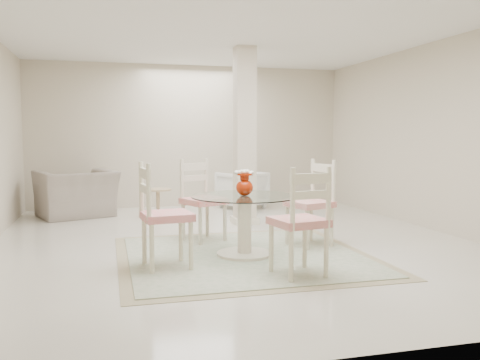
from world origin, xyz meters
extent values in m
plane|color=silver|center=(0.00, 0.00, 0.00)|extent=(7.00, 7.00, 0.00)
cube|color=beige|center=(0.00, 3.50, 1.35)|extent=(6.00, 0.02, 2.70)
cube|color=beige|center=(0.00, -3.50, 1.35)|extent=(6.00, 0.02, 2.70)
cube|color=beige|center=(3.00, 0.00, 1.35)|extent=(0.02, 7.00, 2.70)
cube|color=white|center=(0.00, 0.00, 2.70)|extent=(6.00, 7.00, 0.02)
cube|color=beige|center=(0.50, 1.30, 1.35)|extent=(0.30, 0.30, 2.70)
cube|color=tan|center=(-0.07, -0.80, 0.00)|extent=(2.80, 2.80, 0.01)
cube|color=beige|center=(-0.07, -0.80, 0.01)|extent=(2.56, 2.56, 0.01)
cylinder|color=beige|center=(-0.07, -0.80, 0.02)|extent=(0.63, 0.63, 0.05)
cylinder|color=beige|center=(-0.07, -0.80, 0.36)|extent=(0.16, 0.16, 0.64)
cylinder|color=beige|center=(-0.07, -0.80, 0.67)|extent=(0.26, 0.26, 0.03)
cylinder|color=white|center=(-0.07, -0.80, 0.68)|extent=(1.20, 1.20, 0.01)
ellipsoid|color=#A82005|center=(-0.07, -0.80, 0.78)|extent=(0.19, 0.19, 0.18)
cylinder|color=#A82005|center=(-0.07, -0.80, 0.89)|extent=(0.10, 0.10, 0.05)
cylinder|color=#A82005|center=(-0.07, -0.80, 0.93)|extent=(0.17, 0.17, 0.02)
ellipsoid|color=silver|center=(-0.07, -0.80, 0.96)|extent=(0.11, 0.11, 0.05)
ellipsoid|color=silver|center=(-0.01, -0.78, 0.94)|extent=(0.11, 0.11, 0.05)
ellipsoid|color=silver|center=(-0.12, -0.77, 0.95)|extent=(0.11, 0.11, 0.05)
cylinder|color=#EEE4C4|center=(0.59, -0.38, 0.25)|extent=(0.05, 0.05, 0.49)
cylinder|color=#EEE4C4|center=(0.71, -0.74, 0.25)|extent=(0.05, 0.05, 0.49)
cylinder|color=#EEE4C4|center=(0.96, -0.26, 0.25)|extent=(0.05, 0.05, 0.49)
cylinder|color=#EEE4C4|center=(1.08, -0.63, 0.25)|extent=(0.05, 0.05, 0.49)
cube|color=red|center=(0.83, -0.50, 0.53)|extent=(0.59, 0.59, 0.07)
cube|color=#EEE4C4|center=(1.04, -0.44, 0.89)|extent=(0.17, 0.42, 0.58)
cylinder|color=beige|center=(-0.46, -0.15, 0.24)|extent=(0.05, 0.05, 0.49)
cylinder|color=beige|center=(-0.11, 0.01, 0.24)|extent=(0.05, 0.05, 0.49)
cylinder|color=beige|center=(-0.62, 0.20, 0.24)|extent=(0.05, 0.05, 0.49)
cylinder|color=beige|center=(-0.27, 0.36, 0.24)|extent=(0.05, 0.05, 0.49)
cube|color=red|center=(-0.36, 0.11, 0.53)|extent=(0.62, 0.62, 0.07)
cube|color=beige|center=(-0.45, 0.30, 0.88)|extent=(0.41, 0.22, 0.57)
cylinder|color=#F1EAC6|center=(-0.75, -1.27, 0.25)|extent=(0.05, 0.05, 0.50)
cylinder|color=#F1EAC6|center=(-0.80, -0.87, 0.25)|extent=(0.05, 0.05, 0.50)
cylinder|color=#F1EAC6|center=(-1.14, -1.31, 0.25)|extent=(0.05, 0.05, 0.50)
cylinder|color=#F1EAC6|center=(-1.19, -0.92, 0.25)|extent=(0.05, 0.05, 0.50)
cube|color=red|center=(-0.97, -1.09, 0.54)|extent=(0.54, 0.54, 0.08)
cube|color=#F1EAC6|center=(-1.19, -1.12, 0.91)|extent=(0.10, 0.44, 0.59)
cylinder|color=#EEE8C3|center=(0.38, -1.48, 0.25)|extent=(0.05, 0.05, 0.49)
cylinder|color=#EEE8C3|center=(0.00, -1.54, 0.25)|extent=(0.05, 0.05, 0.49)
cylinder|color=#EEE8C3|center=(0.45, -1.86, 0.25)|extent=(0.05, 0.05, 0.49)
cylinder|color=#EEE8C3|center=(0.07, -1.92, 0.25)|extent=(0.05, 0.05, 0.49)
cube|color=#B01C12|center=(0.23, -1.70, 0.53)|extent=(0.55, 0.55, 0.08)
cube|color=#EEE8C3|center=(0.26, -1.91, 0.89)|extent=(0.43, 0.12, 0.58)
imported|color=gray|center=(-2.07, 2.64, 0.39)|extent=(1.49, 1.40, 0.78)
imported|color=white|center=(0.89, 2.92, 0.35)|extent=(0.99, 1.01, 0.70)
cylinder|color=tan|center=(-0.74, 2.31, 0.02)|extent=(0.43, 0.43, 0.04)
cylinder|color=tan|center=(-0.74, 2.31, 0.23)|extent=(0.06, 0.06, 0.42)
cylinder|color=tan|center=(-0.74, 2.31, 0.46)|extent=(0.45, 0.45, 0.03)
camera|label=1|loc=(-1.54, -6.24, 1.36)|focal=38.00mm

